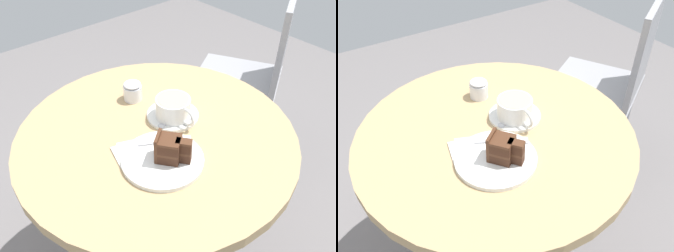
{
  "view_description": "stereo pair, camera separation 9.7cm",
  "coord_description": "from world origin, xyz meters",
  "views": [
    {
      "loc": [
        0.61,
        -0.48,
        1.34
      ],
      "look_at": [
        0.04,
        0.01,
        0.73
      ],
      "focal_mm": 38.0,
      "sensor_mm": 36.0,
      "label": 1
    },
    {
      "loc": [
        0.67,
        -0.41,
        1.34
      ],
      "look_at": [
        0.04,
        0.01,
        0.73
      ],
      "focal_mm": 38.0,
      "sensor_mm": 36.0,
      "label": 2
    }
  ],
  "objects": [
    {
      "name": "cake_slice",
      "position": [
        0.12,
        -0.05,
        0.73
      ],
      "size": [
        0.1,
        0.09,
        0.07
      ],
      "rotation": [
        0.0,
        0.0,
        0.64
      ],
      "color": "#422619",
      "rests_on": "cake_plate"
    },
    {
      "name": "saucer",
      "position": [
        -0.02,
        0.08,
        0.69
      ],
      "size": [
        0.16,
        0.16,
        0.01
      ],
      "color": "white",
      "rests_on": "cafe_table"
    },
    {
      "name": "sugar_pot",
      "position": [
        -0.18,
        0.05,
        0.72
      ],
      "size": [
        0.06,
        0.06,
        0.06
      ],
      "color": "white",
      "rests_on": "cafe_table"
    },
    {
      "name": "fork",
      "position": [
        0.07,
        -0.0,
        0.7
      ],
      "size": [
        0.09,
        0.13,
        0.0
      ],
      "rotation": [
        0.0,
        0.0,
        1.04
      ],
      "color": "silver",
      "rests_on": "cake_plate"
    },
    {
      "name": "cafe_table",
      "position": [
        0.0,
        0.0,
        0.58
      ],
      "size": [
        0.8,
        0.8,
        0.69
      ],
      "color": "tan",
      "rests_on": "ground"
    },
    {
      "name": "napkin",
      "position": [
        0.05,
        -0.09,
        0.69
      ],
      "size": [
        0.18,
        0.18,
        0.0
      ],
      "rotation": [
        0.0,
        0.0,
        4.3
      ],
      "color": "silver",
      "rests_on": "cafe_table"
    },
    {
      "name": "cafe_chair",
      "position": [
        -0.19,
        0.74,
        0.52
      ],
      "size": [
        0.52,
        0.52,
        0.87
      ],
      "rotation": [
        0.0,
        0.0,
        5.21
      ],
      "color": "#9E9EA3",
      "rests_on": "ground"
    },
    {
      "name": "teaspoon",
      "position": [
        0.01,
        0.05,
        0.7
      ],
      "size": [
        0.05,
        0.1,
        0.0
      ],
      "rotation": [
        0.0,
        0.0,
        4.37
      ],
      "color": "silver",
      "rests_on": "saucer"
    },
    {
      "name": "coffee_cup",
      "position": [
        -0.01,
        0.08,
        0.73
      ],
      "size": [
        0.14,
        0.1,
        0.06
      ],
      "color": "white",
      "rests_on": "saucer"
    },
    {
      "name": "cake_plate",
      "position": [
        0.1,
        -0.06,
        0.69
      ],
      "size": [
        0.22,
        0.22,
        0.01
      ],
      "color": "white",
      "rests_on": "cafe_table"
    }
  ]
}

